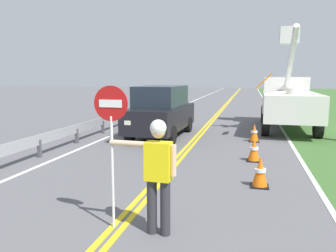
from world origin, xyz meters
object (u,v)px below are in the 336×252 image
flagger_worker (158,170)px  utility_bucket_truck (287,99)px  oncoming_suv_nearest (161,111)px  traffic_cone_tail (254,133)px  traffic_cone_lead (260,172)px  stop_sign_paddle (111,125)px  traffic_cone_mid (254,150)px

flagger_worker → utility_bucket_truck: 12.61m
oncoming_suv_nearest → traffic_cone_tail: size_ratio=6.67×
flagger_worker → traffic_cone_lead: (1.63, 2.74, -0.71)m
stop_sign_paddle → oncoming_suv_nearest: (-1.44, 8.44, -0.65)m
flagger_worker → traffic_cone_lead: size_ratio=2.61×
oncoming_suv_nearest → utility_bucket_truck: bearing=35.0°
traffic_cone_mid → traffic_cone_tail: bearing=89.3°
utility_bucket_truck → flagger_worker: bearing=-104.3°
utility_bucket_truck → traffic_cone_tail: bearing=-111.3°
traffic_cone_lead → stop_sign_paddle: bearing=-131.5°
utility_bucket_truck → traffic_cone_mid: (-1.61, -7.11, -1.06)m
stop_sign_paddle → traffic_cone_mid: size_ratio=3.33×
flagger_worker → utility_bucket_truck: utility_bucket_truck is taller
flagger_worker → traffic_cone_tail: flagger_worker is taller
utility_bucket_truck → traffic_cone_lead: size_ratio=9.80×
oncoming_suv_nearest → traffic_cone_tail: oncoming_suv_nearest is taller
flagger_worker → traffic_cone_mid: size_ratio=2.61×
stop_sign_paddle → utility_bucket_truck: utility_bucket_truck is taller
stop_sign_paddle → oncoming_suv_nearest: bearing=99.7°
utility_bucket_truck → oncoming_suv_nearest: utility_bucket_truck is taller
stop_sign_paddle → traffic_cone_tail: stop_sign_paddle is taller
traffic_cone_lead → utility_bucket_truck: bearing=81.0°
stop_sign_paddle → traffic_cone_mid: (2.29, 5.06, -1.37)m
flagger_worker → stop_sign_paddle: size_ratio=0.78×
oncoming_suv_nearest → traffic_cone_lead: size_ratio=6.67×
traffic_cone_lead → traffic_cone_mid: size_ratio=1.00×
utility_bucket_truck → traffic_cone_mid: utility_bucket_truck is taller
stop_sign_paddle → traffic_cone_lead: (2.40, 2.70, -1.37)m
traffic_cone_mid → traffic_cone_tail: (0.04, 3.09, 0.00)m
stop_sign_paddle → oncoming_suv_nearest: stop_sign_paddle is taller
traffic_cone_lead → traffic_cone_mid: same height
traffic_cone_mid → traffic_cone_tail: 3.09m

